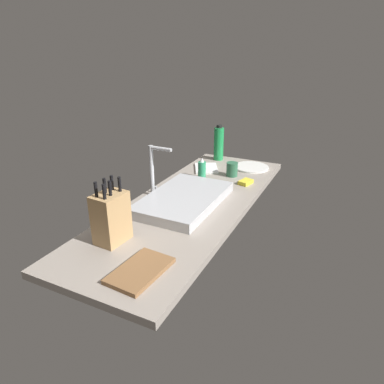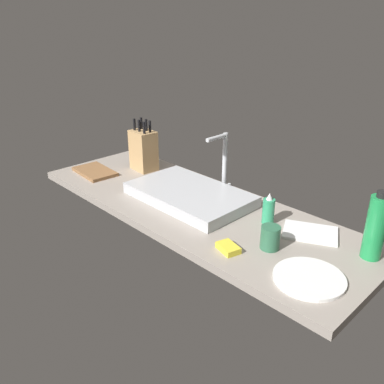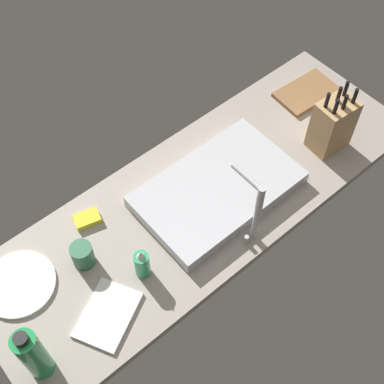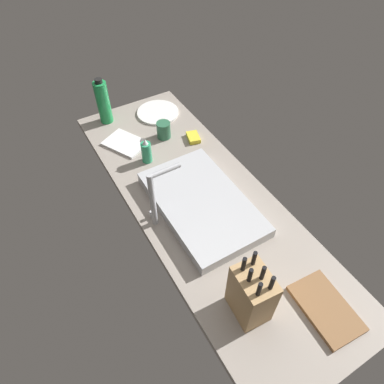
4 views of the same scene
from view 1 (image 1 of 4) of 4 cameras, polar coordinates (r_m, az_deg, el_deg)
countertop_slab at (r=191.38cm, az=-0.08°, el=-1.99°), size 173.27×59.95×3.50cm
sink_basin at (r=186.58cm, az=-1.34°, el=-1.19°), size 58.12×35.36×5.34cm
faucet at (r=193.06cm, az=-6.32°, el=4.13°), size 5.50×14.02×29.28cm
knife_block at (r=151.88cm, az=-13.24°, el=-4.10°), size 15.15×11.84×28.77cm
cutting_board at (r=134.92cm, az=-8.55°, el=-12.72°), size 26.48×17.36×1.80cm
soap_bottle at (r=221.91cm, az=1.65°, el=3.76°), size 5.12×5.12×13.83cm
water_bottle at (r=259.01cm, az=4.44°, el=8.01°), size 7.23×7.23×26.27cm
dinner_plate at (r=246.29cm, az=9.77°, el=4.07°), size 24.24×24.24×1.20cm
dish_towel at (r=240.78cm, az=2.38°, el=3.95°), size 25.85×23.25×1.20cm
coffee_mug at (r=227.85cm, az=6.63°, el=3.75°), size 7.40×7.40×9.18cm
dish_sponge at (r=216.64cm, az=8.87°, el=1.64°), size 10.26×8.14×2.40cm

